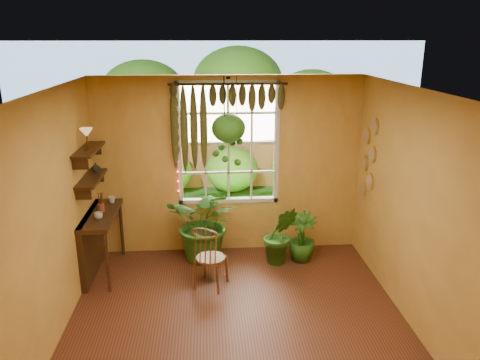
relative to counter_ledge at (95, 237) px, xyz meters
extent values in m
plane|color=#5E2C1A|center=(1.91, -1.60, -0.55)|extent=(4.50, 4.50, 0.00)
plane|color=silver|center=(1.91, -1.60, 2.15)|extent=(4.50, 4.50, 0.00)
plane|color=gold|center=(1.91, 0.65, 0.80)|extent=(4.00, 0.00, 4.00)
plane|color=gold|center=(-0.09, -1.60, 0.80)|extent=(0.00, 4.50, 4.50)
plane|color=gold|center=(3.91, -1.60, 0.80)|extent=(0.00, 4.50, 4.50)
cube|color=silver|center=(1.91, 0.68, 1.15)|extent=(1.52, 0.10, 1.86)
cube|color=white|center=(1.91, 0.71, 1.15)|extent=(1.38, 0.01, 1.78)
cylinder|color=#36230E|center=(1.91, 0.57, 2.03)|extent=(1.70, 0.04, 0.04)
cube|color=#36230E|center=(0.11, 0.00, 0.32)|extent=(0.40, 1.20, 0.06)
cube|color=#36230E|center=(-0.05, 0.00, -0.10)|extent=(0.08, 1.18, 0.90)
cylinder|color=#36230E|center=(0.27, -0.55, -0.12)|extent=(0.05, 0.05, 0.86)
cylinder|color=#36230E|center=(0.27, 0.55, -0.12)|extent=(0.05, 0.05, 0.86)
cube|color=#36230E|center=(0.03, 0.00, 0.85)|extent=(0.25, 0.90, 0.04)
cube|color=#36230E|center=(0.03, 0.00, 1.25)|extent=(0.25, 0.90, 0.04)
cube|color=#215C1A|center=(1.91, 5.65, -0.57)|extent=(14.00, 10.00, 0.04)
cube|color=#896140|center=(1.91, 3.85, 0.35)|extent=(12.00, 0.10, 1.80)
plane|color=#88AFE3|center=(1.91, 7.45, 1.00)|extent=(12.00, 0.00, 12.00)
cylinder|color=brown|center=(1.61, -0.49, -0.15)|extent=(0.51, 0.51, 0.04)
torus|color=brown|center=(1.54, -0.65, 0.30)|extent=(0.35, 0.18, 0.37)
imported|color=#1E5316|center=(1.55, 0.31, 0.04)|extent=(1.30, 1.22, 1.18)
imported|color=#1E5316|center=(2.63, 0.11, -0.11)|extent=(0.49, 0.40, 0.89)
imported|color=#1E5316|center=(2.97, 0.18, -0.18)|extent=(0.54, 0.54, 0.74)
ellipsoid|color=black|center=(1.90, 0.44, 1.35)|extent=(0.29, 0.29, 0.17)
ellipsoid|color=#1E5316|center=(1.90, 0.44, 1.42)|extent=(0.48, 0.48, 0.41)
imported|color=silver|center=(0.13, -0.21, 0.39)|extent=(0.14, 0.14, 0.09)
imported|color=beige|center=(0.19, 0.41, 0.40)|extent=(0.11, 0.11, 0.10)
cylinder|color=brown|center=(0.11, 0.06, 0.41)|extent=(0.10, 0.10, 0.12)
imported|color=#B2AD99|center=(0.04, 0.26, 0.93)|extent=(0.13, 0.13, 0.13)
cylinder|color=#573718|center=(0.05, -0.09, 1.28)|extent=(0.09, 0.09, 0.03)
cylinder|color=#573718|center=(0.05, -0.09, 1.37)|extent=(0.02, 0.02, 0.17)
cone|color=slate|center=(0.05, -0.09, 1.49)|extent=(0.17, 0.17, 0.11)
camera|label=1|loc=(1.59, -6.13, 2.68)|focal=35.00mm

